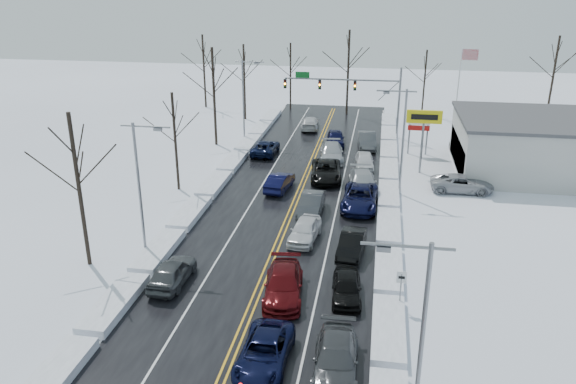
% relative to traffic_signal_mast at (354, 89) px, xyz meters
% --- Properties ---
extents(ground, '(160.00, 160.00, 0.00)m').
position_rel_traffic_signal_mast_xyz_m(ground, '(-3.45, -27.99, -5.48)').
color(ground, white).
rests_on(ground, ground).
extents(road_surface, '(14.00, 84.00, 0.01)m').
position_rel_traffic_signal_mast_xyz_m(road_surface, '(-3.45, -25.99, -5.47)').
color(road_surface, black).
rests_on(road_surface, ground).
extents(snow_bank_left, '(1.72, 72.00, 0.52)m').
position_rel_traffic_signal_mast_xyz_m(snow_bank_left, '(-11.05, -25.99, -5.48)').
color(snow_bank_left, white).
rests_on(snow_bank_left, ground).
extents(snow_bank_right, '(1.72, 72.00, 0.52)m').
position_rel_traffic_signal_mast_xyz_m(snow_bank_right, '(4.15, -25.99, -5.48)').
color(snow_bank_right, white).
rests_on(snow_bank_right, ground).
extents(traffic_signal_mast, '(13.28, 0.39, 8.00)m').
position_rel_traffic_signal_mast_xyz_m(traffic_signal_mast, '(0.00, 0.00, 0.00)').
color(traffic_signal_mast, slate).
rests_on(traffic_signal_mast, ground).
extents(tires_plus_sign, '(3.20, 0.34, 6.00)m').
position_rel_traffic_signal_mast_xyz_m(tires_plus_sign, '(7.05, -12.00, -0.49)').
color(tires_plus_sign, slate).
rests_on(tires_plus_sign, ground).
extents(used_vehicles_sign, '(2.20, 0.22, 4.65)m').
position_rel_traffic_signal_mast_xyz_m(used_vehicles_sign, '(7.05, -5.99, -2.16)').
color(used_vehicles_sign, slate).
rests_on(used_vehicles_sign, ground).
extents(speed_limit_sign, '(0.55, 0.09, 2.35)m').
position_rel_traffic_signal_mast_xyz_m(speed_limit_sign, '(4.75, -35.99, -3.84)').
color(speed_limit_sign, slate).
rests_on(speed_limit_sign, ground).
extents(flagpole, '(1.87, 1.20, 10.00)m').
position_rel_traffic_signal_mast_xyz_m(flagpole, '(11.72, 2.01, 0.45)').
color(flagpole, silver).
rests_on(flagpole, ground).
extents(dealership_building, '(20.40, 12.40, 5.30)m').
position_rel_traffic_signal_mast_xyz_m(dealership_building, '(20.53, -9.99, -2.82)').
color(dealership_building, '#B6B6B1').
rests_on(dealership_building, ground).
extents(streetlight_se, '(3.20, 0.25, 9.00)m').
position_rel_traffic_signal_mast_xyz_m(streetlight_se, '(4.85, -45.99, -0.17)').
color(streetlight_se, slate).
rests_on(streetlight_se, ground).
extents(streetlight_ne, '(3.20, 0.25, 9.00)m').
position_rel_traffic_signal_mast_xyz_m(streetlight_ne, '(4.85, -17.99, -0.17)').
color(streetlight_ne, slate).
rests_on(streetlight_ne, ground).
extents(streetlight_sw, '(3.20, 0.25, 9.00)m').
position_rel_traffic_signal_mast_xyz_m(streetlight_sw, '(-11.74, -31.99, -0.17)').
color(streetlight_sw, slate).
rests_on(streetlight_sw, ground).
extents(streetlight_nw, '(3.20, 0.25, 9.00)m').
position_rel_traffic_signal_mast_xyz_m(streetlight_nw, '(-11.74, -3.99, -0.17)').
color(streetlight_nw, slate).
rests_on(streetlight_nw, ground).
extents(tree_left_b, '(4.00, 4.00, 10.00)m').
position_rel_traffic_signal_mast_xyz_m(tree_left_b, '(-14.95, -33.99, 1.51)').
color(tree_left_b, '#2D231C').
rests_on(tree_left_b, ground).
extents(tree_left_c, '(3.40, 3.40, 8.50)m').
position_rel_traffic_signal_mast_xyz_m(tree_left_c, '(-13.95, -19.99, 0.46)').
color(tree_left_c, '#2D231C').
rests_on(tree_left_c, ground).
extents(tree_left_d, '(4.20, 4.20, 10.50)m').
position_rel_traffic_signal_mast_xyz_m(tree_left_d, '(-14.65, -5.99, 1.86)').
color(tree_left_d, '#2D231C').
rests_on(tree_left_d, ground).
extents(tree_left_e, '(3.80, 3.80, 9.50)m').
position_rel_traffic_signal_mast_xyz_m(tree_left_e, '(-14.25, 6.01, 1.16)').
color(tree_left_e, '#2D231C').
rests_on(tree_left_e, ground).
extents(tree_far_a, '(4.00, 4.00, 10.00)m').
position_rel_traffic_signal_mast_xyz_m(tree_far_a, '(-21.45, 12.01, 1.51)').
color(tree_far_a, '#2D231C').
rests_on(tree_far_a, ground).
extents(tree_far_b, '(3.60, 3.60, 9.00)m').
position_rel_traffic_signal_mast_xyz_m(tree_far_b, '(-9.45, 13.01, 0.81)').
color(tree_far_b, '#2D231C').
rests_on(tree_far_b, ground).
extents(tree_far_c, '(4.40, 4.40, 11.00)m').
position_rel_traffic_signal_mast_xyz_m(tree_far_c, '(-1.45, 11.01, 2.21)').
color(tree_far_c, '#2D231C').
rests_on(tree_far_c, ground).
extents(tree_far_d, '(3.40, 3.40, 8.50)m').
position_rel_traffic_signal_mast_xyz_m(tree_far_d, '(8.55, 12.51, 0.46)').
color(tree_far_d, '#2D231C').
rests_on(tree_far_d, ground).
extents(tree_far_e, '(4.20, 4.20, 10.50)m').
position_rel_traffic_signal_mast_xyz_m(tree_far_e, '(24.55, 13.01, 1.86)').
color(tree_far_e, '#2D231C').
rests_on(tree_far_e, ground).
extents(queued_car_2, '(2.41, 5.04, 1.39)m').
position_rel_traffic_signal_mast_xyz_m(queued_car_2, '(-1.71, -41.97, -5.48)').
color(queued_car_2, black).
rests_on(queued_car_2, ground).
extents(queued_car_3, '(2.77, 5.58, 1.56)m').
position_rel_traffic_signal_mast_xyz_m(queued_car_3, '(-1.87, -35.80, -5.48)').
color(queued_car_3, '#4C0A0D').
rests_on(queued_car_3, ground).
extents(queued_car_4, '(2.22, 4.60, 1.51)m').
position_rel_traffic_signal_mast_xyz_m(queued_car_4, '(-1.69, -28.18, -5.48)').
color(queued_car_4, white).
rests_on(queued_car_4, ground).
extents(queued_car_5, '(1.80, 4.86, 1.59)m').
position_rel_traffic_signal_mast_xyz_m(queued_car_5, '(-1.84, -23.49, -5.48)').
color(queued_car_5, '#393B3E').
rests_on(queued_car_5, ground).
extents(queued_car_6, '(3.28, 6.09, 1.62)m').
position_rel_traffic_signal_mast_xyz_m(queued_car_6, '(-1.51, -15.29, -5.48)').
color(queued_car_6, black).
rests_on(queued_car_6, ground).
extents(queued_car_7, '(2.88, 5.79, 1.62)m').
position_rel_traffic_signal_mast_xyz_m(queued_car_7, '(-1.55, -9.52, -5.48)').
color(queued_car_7, '#A9ADB1').
rests_on(queued_car_7, ground).
extents(queued_car_8, '(2.34, 4.77, 1.56)m').
position_rel_traffic_signal_mast_xyz_m(queued_car_8, '(-1.63, -3.95, -5.48)').
color(queued_car_8, black).
rests_on(queued_car_8, ground).
extents(queued_car_11, '(2.30, 5.23, 1.50)m').
position_rel_traffic_signal_mast_xyz_m(queued_car_11, '(1.69, -41.96, -5.48)').
color(queued_car_11, '#3D3F42').
rests_on(queued_car_11, ground).
extents(queued_car_12, '(1.99, 4.30, 1.42)m').
position_rel_traffic_signal_mast_xyz_m(queued_car_12, '(1.74, -35.37, -5.48)').
color(queued_car_12, black).
rests_on(queued_car_12, ground).
extents(queued_car_13, '(1.91, 4.56, 1.47)m').
position_rel_traffic_signal_mast_xyz_m(queued_car_13, '(1.70, -29.76, -5.48)').
color(queued_car_13, black).
rests_on(queued_car_13, ground).
extents(queued_car_14, '(2.92, 6.04, 1.66)m').
position_rel_traffic_signal_mast_xyz_m(queued_car_14, '(1.84, -21.52, -5.48)').
color(queued_car_14, black).
rests_on(queued_car_14, ground).
extents(queued_car_15, '(2.91, 5.84, 1.63)m').
position_rel_traffic_signal_mast_xyz_m(queued_car_15, '(1.91, -17.77, -5.48)').
color(queued_car_15, '#A5A9AD').
rests_on(queued_car_15, ground).
extents(queued_car_16, '(2.09, 4.51, 1.50)m').
position_rel_traffic_signal_mast_xyz_m(queued_car_16, '(1.82, -11.57, -5.48)').
color(queued_car_16, silver).
rests_on(queued_car_16, ground).
extents(queued_car_17, '(2.29, 5.25, 1.68)m').
position_rel_traffic_signal_mast_xyz_m(queued_car_17, '(1.81, -4.63, -5.48)').
color(queued_car_17, '#424548').
rests_on(queued_car_17, ground).
extents(oncoming_car_0, '(2.11, 4.66, 1.48)m').
position_rel_traffic_signal_mast_xyz_m(oncoming_car_0, '(-5.21, -18.69, -5.48)').
color(oncoming_car_0, black).
rests_on(oncoming_car_0, ground).
extents(oncoming_car_1, '(2.40, 5.16, 1.43)m').
position_rel_traffic_signal_mast_xyz_m(oncoming_car_1, '(-8.56, -8.61, -5.48)').
color(oncoming_car_1, black).
rests_on(oncoming_car_1, ground).
extents(oncoming_car_2, '(2.45, 5.22, 1.47)m').
position_rel_traffic_signal_mast_xyz_m(oncoming_car_2, '(-5.32, 2.43, -5.48)').
color(oncoming_car_2, silver).
rests_on(oncoming_car_2, ground).
extents(oncoming_car_3, '(1.95, 4.59, 1.55)m').
position_rel_traffic_signal_mast_xyz_m(oncoming_car_3, '(-8.75, -35.44, -5.48)').
color(oncoming_car_3, '#434648').
rests_on(oncoming_car_3, ground).
extents(parked_car_0, '(5.34, 2.51, 1.48)m').
position_rel_traffic_signal_mast_xyz_m(parked_car_0, '(10.37, -16.52, -5.48)').
color(parked_car_0, '#A2A4AA').
rests_on(parked_car_0, ground).
extents(parked_car_1, '(2.59, 5.23, 1.46)m').
position_rel_traffic_signal_mast_xyz_m(parked_car_1, '(13.46, -10.60, -5.48)').
color(parked_car_1, '#9A9CA2').
rests_on(parked_car_1, ground).
extents(parked_car_2, '(2.29, 5.14, 1.72)m').
position_rel_traffic_signal_mast_xyz_m(parked_car_2, '(11.70, -4.98, -5.48)').
color(parked_car_2, black).
rests_on(parked_car_2, ground).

